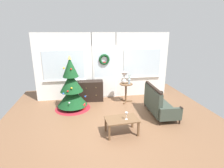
# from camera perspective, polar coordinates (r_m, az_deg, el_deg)

# --- Properties ---
(ground_plane) EXTENTS (6.76, 6.76, 0.00)m
(ground_plane) POSITION_cam_1_polar(r_m,az_deg,el_deg) (5.42, 0.48, -11.89)
(ground_plane) COLOR brown
(back_wall_with_door) EXTENTS (5.20, 0.19, 2.55)m
(back_wall_with_door) POSITION_cam_1_polar(r_m,az_deg,el_deg) (6.94, -2.58, 5.83)
(back_wall_with_door) COLOR white
(back_wall_with_door) RESTS_ON ground
(christmas_tree) EXTENTS (1.21, 1.21, 1.84)m
(christmas_tree) POSITION_cam_1_polar(r_m,az_deg,el_deg) (6.16, -12.87, -1.88)
(christmas_tree) COLOR #4C331E
(christmas_tree) RESTS_ON ground
(dresser_cabinet) EXTENTS (0.92, 0.48, 0.78)m
(dresser_cabinet) POSITION_cam_1_polar(r_m,az_deg,el_deg) (6.84, -6.73, -2.19)
(dresser_cabinet) COLOR black
(dresser_cabinet) RESTS_ON ground
(settee_sofa) EXTENTS (0.76, 1.49, 0.96)m
(settee_sofa) POSITION_cam_1_polar(r_m,az_deg,el_deg) (5.85, 14.61, -6.13)
(settee_sofa) COLOR black
(settee_sofa) RESTS_ON ground
(side_table) EXTENTS (0.50, 0.48, 0.72)m
(side_table) POSITION_cam_1_polar(r_m,az_deg,el_deg) (6.63, 4.51, -1.63)
(side_table) COLOR brown
(side_table) RESTS_ON ground
(table_lamp) EXTENTS (0.28, 0.28, 0.44)m
(table_lamp) POSITION_cam_1_polar(r_m,az_deg,el_deg) (6.52, 4.01, 2.59)
(table_lamp) COLOR silver
(table_lamp) RESTS_ON side_table
(flower_vase) EXTENTS (0.11, 0.10, 0.35)m
(flower_vase) POSITION_cam_1_polar(r_m,az_deg,el_deg) (6.51, 5.56, 1.00)
(flower_vase) COLOR #99ADBC
(flower_vase) RESTS_ON side_table
(coffee_table) EXTENTS (0.87, 0.58, 0.43)m
(coffee_table) POSITION_cam_1_polar(r_m,az_deg,el_deg) (4.68, 3.14, -11.80)
(coffee_table) COLOR brown
(coffee_table) RESTS_ON ground
(wine_glass) EXTENTS (0.08, 0.08, 0.20)m
(wine_glass) POSITION_cam_1_polar(r_m,az_deg,el_deg) (4.56, 4.69, -9.69)
(wine_glass) COLOR silver
(wine_glass) RESTS_ON coffee_table
(gift_box) EXTENTS (0.21, 0.19, 0.21)m
(gift_box) POSITION_cam_1_polar(r_m,az_deg,el_deg) (6.20, -9.55, -7.18)
(gift_box) COLOR red
(gift_box) RESTS_ON ground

